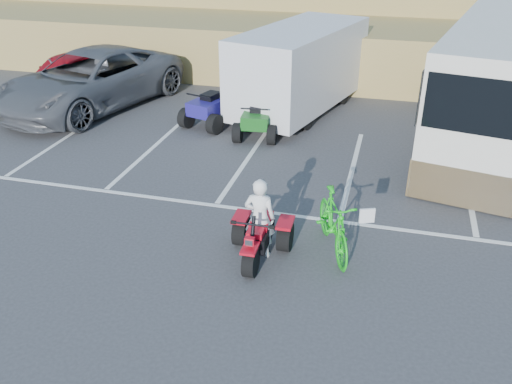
% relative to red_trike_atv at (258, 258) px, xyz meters
% --- Properties ---
extents(ground, '(100.00, 100.00, 0.00)m').
position_rel_red_trike_atv_xyz_m(ground, '(-1.40, -0.68, 0.00)').
color(ground, '#38383B').
rests_on(ground, ground).
extents(parking_stripes, '(28.00, 5.16, 0.01)m').
position_rel_red_trike_atv_xyz_m(parking_stripes, '(-0.54, 3.39, 0.00)').
color(parking_stripes, white).
rests_on(parking_stripes, ground).
extents(grass_embankment, '(40.00, 8.50, 3.10)m').
position_rel_red_trike_atv_xyz_m(grass_embankment, '(-1.40, 14.80, 1.42)').
color(grass_embankment, olive).
rests_on(grass_embankment, ground).
extents(red_trike_atv, '(1.17, 1.54, 0.99)m').
position_rel_red_trike_atv_xyz_m(red_trike_atv, '(0.00, 0.00, 0.00)').
color(red_trike_atv, '#BA0A1A').
rests_on(red_trike_atv, ground).
extents(rider, '(0.58, 0.38, 1.56)m').
position_rel_red_trike_atv_xyz_m(rider, '(-0.00, 0.15, 0.78)').
color(rider, white).
rests_on(rider, ground).
extents(green_dirt_bike, '(1.25, 2.04, 1.19)m').
position_rel_red_trike_atv_xyz_m(green_dirt_bike, '(1.29, 0.62, 0.59)').
color(green_dirt_bike, '#14BF19').
rests_on(green_dirt_bike, ground).
extents(grey_pickup, '(4.67, 7.08, 1.81)m').
position_rel_red_trike_atv_xyz_m(grey_pickup, '(-7.42, 7.08, 0.90)').
color(grey_pickup, '#4B4E53').
rests_on(grey_pickup, ground).
extents(red_car, '(3.05, 4.70, 1.49)m').
position_rel_red_trike_atv_xyz_m(red_car, '(-8.80, 8.06, 0.75)').
color(red_car, maroon).
rests_on(red_car, ground).
extents(cargo_trailer, '(3.67, 5.99, 2.61)m').
position_rel_red_trike_atv_xyz_m(cargo_trailer, '(-0.85, 8.43, 1.41)').
color(cargo_trailer, silver).
rests_on(cargo_trailer, ground).
extents(rv_motorhome, '(4.06, 9.17, 3.20)m').
position_rel_red_trike_atv_xyz_m(rv_motorhome, '(4.63, 7.28, 1.39)').
color(rv_motorhome, silver).
rests_on(rv_motorhome, ground).
extents(quad_atv_blue, '(1.68, 1.98, 1.11)m').
position_rel_red_trike_atv_xyz_m(quad_atv_blue, '(-3.13, 6.47, 0.00)').
color(quad_atv_blue, navy).
rests_on(quad_atv_blue, ground).
extents(quad_atv_green, '(1.34, 1.70, 1.04)m').
position_rel_red_trike_atv_xyz_m(quad_atv_green, '(-1.56, 5.93, 0.00)').
color(quad_atv_green, '#135417').
rests_on(quad_atv_green, ground).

